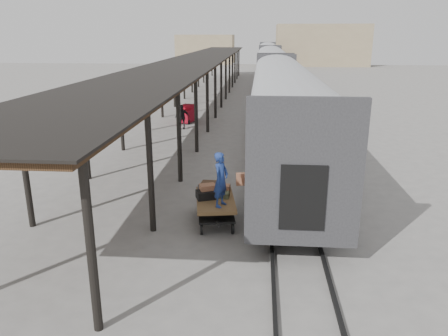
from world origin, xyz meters
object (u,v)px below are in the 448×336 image
luggage_tug (187,115)px  baggage_cart (215,204)px  porter (221,180)px  pedestrian (182,117)px

luggage_tug → baggage_cart: bearing=-61.0°
baggage_cart → porter: size_ratio=1.45×
baggage_cart → pedestrian: size_ratio=1.54×
porter → pedestrian: 16.06m
luggage_tug → porter: 18.30m
luggage_tug → pedestrian: bearing=-71.8°
baggage_cart → porter: 1.30m
pedestrian → luggage_tug: bearing=-110.6°
luggage_tug → pedestrian: pedestrian is taller
baggage_cart → porter: bearing=-77.9°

